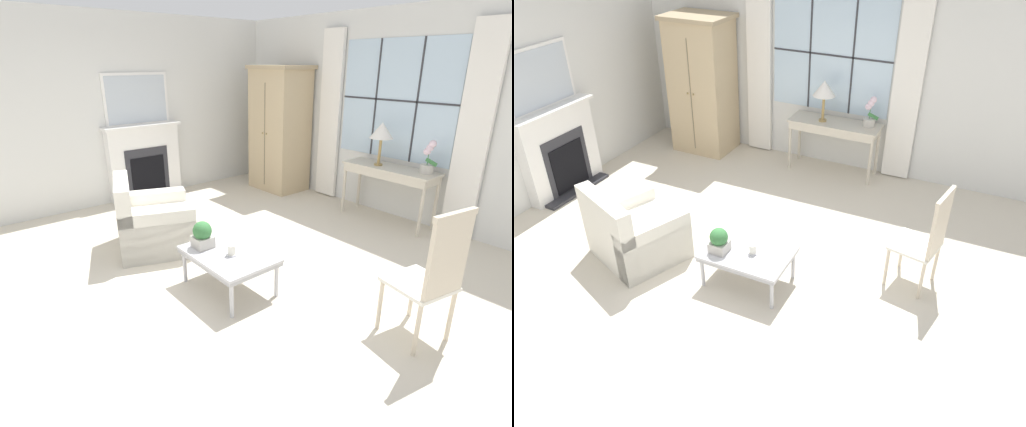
{
  "view_description": "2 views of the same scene",
  "coord_description": "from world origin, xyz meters",
  "views": [
    {
      "loc": [
        3.1,
        -2.06,
        2.11
      ],
      "look_at": [
        0.11,
        0.42,
        0.63
      ],
      "focal_mm": 28.0,
      "sensor_mm": 36.0,
      "label": 1
    },
    {
      "loc": [
        2.28,
        -3.66,
        3.47
      ],
      "look_at": [
        0.51,
        -0.0,
        0.88
      ],
      "focal_mm": 35.0,
      "sensor_mm": 36.0,
      "label": 2
    }
  ],
  "objects": [
    {
      "name": "console_table",
      "position": [
        0.21,
        2.72,
        0.68
      ],
      "size": [
        1.3,
        0.45,
        0.77
      ],
      "color": "beige",
      "rests_on": "ground_plane"
    },
    {
      "name": "fireplace",
      "position": [
        -2.91,
        0.59,
        0.67
      ],
      "size": [
        0.34,
        1.25,
        1.96
      ],
      "color": "#2D2D33",
      "rests_on": "ground_plane"
    },
    {
      "name": "side_chair_wooden",
      "position": [
        1.93,
        0.65,
        0.63
      ],
      "size": [
        0.52,
        0.52,
        1.15
      ],
      "color": "white",
      "rests_on": "ground_plane"
    },
    {
      "name": "wall_left",
      "position": [
        -3.03,
        0.6,
        1.4
      ],
      "size": [
        0.06,
        7.2,
        2.8
      ],
      "primitive_type": "cube",
      "color": "silver",
      "rests_on": "ground_plane"
    },
    {
      "name": "ground_plane",
      "position": [
        0.0,
        0.0,
        0.0
      ],
      "size": [
        14.0,
        14.0,
        0.0
      ],
      "primitive_type": "plane",
      "color": "beige"
    },
    {
      "name": "pillar_candle",
      "position": [
        0.35,
        -0.07,
        0.44
      ],
      "size": [
        0.1,
        0.1,
        0.12
      ],
      "color": "silver",
      "rests_on": "coffee_table"
    },
    {
      "name": "armoire",
      "position": [
        -1.91,
        2.62,
        1.03
      ],
      "size": [
        0.95,
        0.72,
        2.06
      ],
      "color": "tan",
      "rests_on": "ground_plane"
    },
    {
      "name": "potted_orchid",
      "position": [
        0.68,
        2.79,
        0.94
      ],
      "size": [
        0.21,
        0.17,
        0.43
      ],
      "color": "#BCB7AD",
      "rests_on": "console_table"
    },
    {
      "name": "armchair_upholstered",
      "position": [
        -1.07,
        -0.2,
        0.29
      ],
      "size": [
        1.16,
        1.11,
        0.87
      ],
      "color": "silver",
      "rests_on": "ground_plane"
    },
    {
      "name": "wall_back_windowed",
      "position": [
        0.0,
        3.02,
        1.4
      ],
      "size": [
        7.2,
        0.14,
        2.8
      ],
      "color": "silver",
      "rests_on": "ground_plane"
    },
    {
      "name": "potted_plant_small",
      "position": [
        0.02,
        -0.19,
        0.53
      ],
      "size": [
        0.19,
        0.19,
        0.27
      ],
      "color": "#BCB7AD",
      "rests_on": "coffee_table"
    },
    {
      "name": "coffee_table",
      "position": [
        0.29,
        -0.07,
        0.35
      ],
      "size": [
        0.9,
        0.63,
        0.4
      ],
      "color": "#BCBCC1",
      "rests_on": "ground_plane"
    },
    {
      "name": "table_lamp",
      "position": [
        0.04,
        2.68,
        1.24
      ],
      "size": [
        0.32,
        0.32,
        0.59
      ],
      "color": "#9E7F47",
      "rests_on": "console_table"
    }
  ]
}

